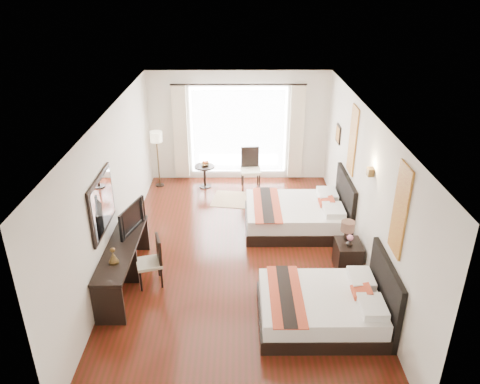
{
  "coord_description": "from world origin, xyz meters",
  "views": [
    {
      "loc": [
        -0.02,
        -7.57,
        4.96
      ],
      "look_at": [
        0.02,
        0.4,
        1.17
      ],
      "focal_mm": 35.0,
      "sensor_mm": 36.0,
      "label": 1
    }
  ],
  "objects_px": {
    "table_lamp": "(348,228)",
    "vase": "(349,245)",
    "bed_near": "(326,306)",
    "side_table": "(205,176)",
    "floor_lamp": "(156,141)",
    "fruit_bowl": "(205,164)",
    "television": "(128,217)",
    "console_desk": "(124,264)",
    "window_chair": "(250,176)",
    "desk_chair": "(151,270)",
    "bed_far": "(298,215)",
    "nightstand": "(348,256)"
  },
  "relations": [
    {
      "from": "vase",
      "to": "television",
      "type": "height_order",
      "value": "television"
    },
    {
      "from": "table_lamp",
      "to": "side_table",
      "type": "distance_m",
      "value": 4.46
    },
    {
      "from": "bed_near",
      "to": "bed_far",
      "type": "relative_size",
      "value": 0.93
    },
    {
      "from": "table_lamp",
      "to": "television",
      "type": "xyz_separation_m",
      "value": [
        -3.93,
        -0.02,
        0.24
      ]
    },
    {
      "from": "nightstand",
      "to": "fruit_bowl",
      "type": "height_order",
      "value": "fruit_bowl"
    },
    {
      "from": "nightstand",
      "to": "floor_lamp",
      "type": "xyz_separation_m",
      "value": [
        -3.98,
        3.66,
        0.94
      ]
    },
    {
      "from": "floor_lamp",
      "to": "fruit_bowl",
      "type": "distance_m",
      "value": 1.32
    },
    {
      "from": "nightstand",
      "to": "desk_chair",
      "type": "bearing_deg",
      "value": -172.89
    },
    {
      "from": "side_table",
      "to": "desk_chair",
      "type": "bearing_deg",
      "value": -99.59
    },
    {
      "from": "nightstand",
      "to": "table_lamp",
      "type": "bearing_deg",
      "value": 98.11
    },
    {
      "from": "desk_chair",
      "to": "side_table",
      "type": "height_order",
      "value": "desk_chair"
    },
    {
      "from": "nightstand",
      "to": "window_chair",
      "type": "distance_m",
      "value": 3.9
    },
    {
      "from": "table_lamp",
      "to": "floor_lamp",
      "type": "xyz_separation_m",
      "value": [
        -3.96,
        3.51,
        0.44
      ]
    },
    {
      "from": "bed_near",
      "to": "desk_chair",
      "type": "xyz_separation_m",
      "value": [
        -2.86,
        1.0,
        -0.01
      ]
    },
    {
      "from": "nightstand",
      "to": "fruit_bowl",
      "type": "distance_m",
      "value": 4.59
    },
    {
      "from": "floor_lamp",
      "to": "side_table",
      "type": "bearing_deg",
      "value": -3.72
    },
    {
      "from": "window_chair",
      "to": "bed_far",
      "type": "bearing_deg",
      "value": 22.13
    },
    {
      "from": "bed_near",
      "to": "console_desk",
      "type": "xyz_separation_m",
      "value": [
        -3.32,
        1.02,
        0.09
      ]
    },
    {
      "from": "side_table",
      "to": "fruit_bowl",
      "type": "xyz_separation_m",
      "value": [
        0.02,
        0.03,
        0.31
      ]
    },
    {
      "from": "bed_near",
      "to": "vase",
      "type": "relative_size",
      "value": 16.18
    },
    {
      "from": "bed_near",
      "to": "side_table",
      "type": "relative_size",
      "value": 3.42
    },
    {
      "from": "bed_far",
      "to": "television",
      "type": "height_order",
      "value": "television"
    },
    {
      "from": "console_desk",
      "to": "window_chair",
      "type": "height_order",
      "value": "window_chair"
    },
    {
      "from": "bed_far",
      "to": "desk_chair",
      "type": "height_order",
      "value": "bed_far"
    },
    {
      "from": "console_desk",
      "to": "television",
      "type": "height_order",
      "value": "television"
    },
    {
      "from": "bed_far",
      "to": "vase",
      "type": "bearing_deg",
      "value": -66.45
    },
    {
      "from": "bed_far",
      "to": "television",
      "type": "bearing_deg",
      "value": -156.9
    },
    {
      "from": "television",
      "to": "desk_chair",
      "type": "relative_size",
      "value": 0.96
    },
    {
      "from": "nightstand",
      "to": "television",
      "type": "height_order",
      "value": "television"
    },
    {
      "from": "television",
      "to": "window_chair",
      "type": "bearing_deg",
      "value": -17.44
    },
    {
      "from": "television",
      "to": "table_lamp",
      "type": "bearing_deg",
      "value": -73.38
    },
    {
      "from": "vase",
      "to": "window_chair",
      "type": "relative_size",
      "value": 0.12
    },
    {
      "from": "desk_chair",
      "to": "floor_lamp",
      "type": "relative_size",
      "value": 0.63
    },
    {
      "from": "table_lamp",
      "to": "vase",
      "type": "relative_size",
      "value": 3.26
    },
    {
      "from": "fruit_bowl",
      "to": "window_chair",
      "type": "relative_size",
      "value": 0.21
    },
    {
      "from": "table_lamp",
      "to": "floor_lamp",
      "type": "distance_m",
      "value": 5.31
    },
    {
      "from": "vase",
      "to": "console_desk",
      "type": "relative_size",
      "value": 0.05
    },
    {
      "from": "bed_near",
      "to": "floor_lamp",
      "type": "distance_m",
      "value": 6.16
    },
    {
      "from": "vase",
      "to": "side_table",
      "type": "bearing_deg",
      "value": 127.29
    },
    {
      "from": "floor_lamp",
      "to": "fruit_bowl",
      "type": "xyz_separation_m",
      "value": [
        1.17,
        -0.04,
        -0.61
      ]
    },
    {
      "from": "table_lamp",
      "to": "floor_lamp",
      "type": "bearing_deg",
      "value": 138.42
    },
    {
      "from": "bed_near",
      "to": "television",
      "type": "distance_m",
      "value": 3.72
    },
    {
      "from": "table_lamp",
      "to": "vase",
      "type": "height_order",
      "value": "table_lamp"
    },
    {
      "from": "bed_near",
      "to": "console_desk",
      "type": "distance_m",
      "value": 3.48
    },
    {
      "from": "floor_lamp",
      "to": "window_chair",
      "type": "xyz_separation_m",
      "value": [
        2.3,
        -0.14,
        -0.89
      ]
    },
    {
      "from": "bed_near",
      "to": "console_desk",
      "type": "height_order",
      "value": "bed_near"
    },
    {
      "from": "bed_near",
      "to": "window_chair",
      "type": "distance_m",
      "value": 5.06
    },
    {
      "from": "table_lamp",
      "to": "vase",
      "type": "distance_m",
      "value": 0.32
    },
    {
      "from": "bed_near",
      "to": "floor_lamp",
      "type": "relative_size",
      "value": 1.35
    },
    {
      "from": "side_table",
      "to": "fruit_bowl",
      "type": "relative_size",
      "value": 2.66
    }
  ]
}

